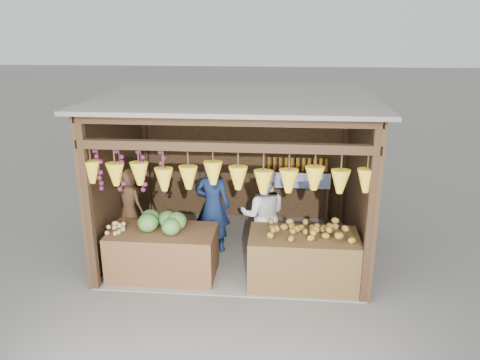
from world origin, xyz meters
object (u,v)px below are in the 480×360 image
at_px(counter_left, 163,253).
at_px(woman_standing, 263,215).
at_px(man_standing, 213,206).
at_px(vendor_seated, 129,201).
at_px(counter_right, 303,260).

bearing_deg(counter_left, woman_standing, 24.44).
relative_size(man_standing, woman_standing, 1.05).
bearing_deg(vendor_seated, counter_left, 163.28).
distance_m(counter_right, man_standing, 1.82).
relative_size(counter_right, vendor_seated, 1.40).
xyz_separation_m(counter_left, counter_right, (2.13, -0.06, 0.02)).
distance_m(counter_right, woman_standing, 1.05).
bearing_deg(vendor_seated, man_standing, -148.38).
bearing_deg(counter_left, man_standing, 54.70).
bearing_deg(woman_standing, man_standing, -16.32).
height_order(man_standing, woman_standing, man_standing).
height_order(counter_right, vendor_seated, vendor_seated).
bearing_deg(woman_standing, vendor_seated, -7.85).
relative_size(counter_right, woman_standing, 1.01).
bearing_deg(counter_left, vendor_seated, 130.61).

